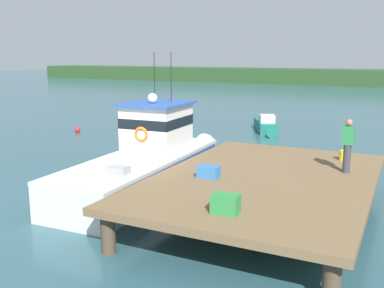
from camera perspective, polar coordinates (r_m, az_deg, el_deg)
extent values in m
plane|color=#2D5660|center=(15.51, -8.10, -6.32)|extent=(200.00, 200.00, 0.00)
cylinder|color=#4C3D2D|center=(11.00, -10.78, -11.22)|extent=(0.36, 0.36, 1.00)
cylinder|color=#4C3D2D|center=(9.13, 17.58, -16.54)|extent=(0.36, 0.36, 1.00)
cylinder|color=#4C3D2D|center=(17.89, 5.19, -2.18)|extent=(0.36, 0.36, 1.00)
cylinder|color=#4C3D2D|center=(16.80, 21.99, -3.88)|extent=(0.36, 0.36, 1.00)
cube|color=brown|center=(13.17, 9.34, -4.58)|extent=(6.00, 9.00, 0.20)
cube|color=silver|center=(15.62, -6.57, -4.04)|extent=(2.79, 8.09, 1.10)
cone|color=silver|center=(19.86, 0.65, -0.62)|extent=(1.17, 1.84, 1.10)
cube|color=#234C9E|center=(15.51, -6.61, -2.44)|extent=(2.81, 7.93, 0.12)
cube|color=silver|center=(15.47, -6.62, -1.86)|extent=(2.83, 8.09, 0.12)
cube|color=silver|center=(16.32, -4.54, 1.89)|extent=(1.98, 2.27, 1.80)
cube|color=black|center=(16.27, -4.56, 2.98)|extent=(2.00, 2.29, 0.36)
cube|color=#2D56A8|center=(16.19, -4.59, 5.20)|extent=(2.23, 2.58, 0.10)
sphere|color=white|center=(15.91, -5.13, 5.92)|extent=(0.36, 0.36, 0.36)
cylinder|color=black|center=(16.72, -4.88, 8.66)|extent=(0.03, 0.03, 1.80)
cylinder|color=black|center=(16.40, -2.71, 8.63)|extent=(0.03, 0.03, 1.80)
cube|color=#939399|center=(13.35, -9.43, -3.56)|extent=(0.62, 0.46, 0.36)
torus|color=orange|center=(13.46, -14.21, -4.17)|extent=(0.58, 0.58, 0.12)
torus|color=#EA5119|center=(15.35, -6.58, 1.23)|extent=(0.54, 0.12, 0.54)
cube|color=#2D8442|center=(10.04, 4.35, -7.70)|extent=(0.63, 0.48, 0.43)
cube|color=#3370B2|center=(12.85, 2.14, -3.60)|extent=(0.61, 0.46, 0.34)
cylinder|color=yellow|center=(15.75, 19.03, -1.40)|extent=(0.32, 0.32, 0.34)
cylinder|color=#383842|center=(14.10, 19.33, -1.80)|extent=(0.22, 0.22, 0.86)
cube|color=#287F47|center=(13.96, 19.52, 1.04)|extent=(0.36, 0.22, 0.56)
sphere|color=#9E7051|center=(13.90, 19.63, 2.62)|extent=(0.20, 0.20, 0.20)
cube|color=#196B5B|center=(28.18, 9.46, 2.33)|extent=(2.43, 3.56, 0.62)
cone|color=#196B5B|center=(26.09, 10.11, 1.59)|extent=(0.93, 1.04, 0.62)
cube|color=silver|center=(27.51, 9.67, 3.25)|extent=(1.15, 1.14, 0.47)
sphere|color=silver|center=(32.04, -7.44, 3.28)|extent=(0.40, 0.40, 0.40)
sphere|color=red|center=(28.14, -14.57, 1.82)|extent=(0.34, 0.34, 0.34)
cube|color=#284723|center=(74.70, 20.02, 8.09)|extent=(120.00, 8.00, 2.40)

